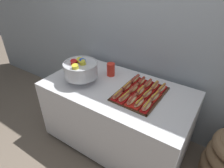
% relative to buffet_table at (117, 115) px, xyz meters
% --- Properties ---
extents(ground_plane, '(10.00, 10.00, 0.00)m').
position_rel_buffet_table_xyz_m(ground_plane, '(0.00, 0.00, -0.40)').
color(ground_plane, '#7A6B5B').
extents(back_wall, '(6.00, 0.10, 2.60)m').
position_rel_buffet_table_xyz_m(back_wall, '(0.00, 0.53, 0.90)').
color(back_wall, '#9EA8B2').
rests_on(back_wall, ground_plane).
extents(buffet_table, '(1.55, 0.84, 0.77)m').
position_rel_buffet_table_xyz_m(buffet_table, '(0.00, 0.00, 0.00)').
color(buffet_table, silver).
rests_on(buffet_table, ground_plane).
extents(serving_tray, '(0.42, 0.53, 0.01)m').
position_rel_buffet_table_xyz_m(serving_tray, '(0.25, 0.02, 0.37)').
color(serving_tray, '#472B19').
rests_on(serving_tray, buffet_table).
extents(hot_dog_0, '(0.06, 0.18, 0.06)m').
position_rel_buffet_table_xyz_m(hot_dog_0, '(0.09, -0.14, 0.40)').
color(hot_dog_0, '#B21414').
rests_on(hot_dog_0, serving_tray).
extents(hot_dog_1, '(0.07, 0.19, 0.06)m').
position_rel_buffet_table_xyz_m(hot_dog_1, '(0.17, -0.14, 0.40)').
color(hot_dog_1, red).
rests_on(hot_dog_1, serving_tray).
extents(hot_dog_2, '(0.08, 0.18, 0.06)m').
position_rel_buffet_table_xyz_m(hot_dog_2, '(0.24, -0.14, 0.40)').
color(hot_dog_2, red).
rests_on(hot_dog_2, serving_tray).
extents(hot_dog_3, '(0.07, 0.17, 0.06)m').
position_rel_buffet_table_xyz_m(hot_dog_3, '(0.32, -0.14, 0.40)').
color(hot_dog_3, red).
rests_on(hot_dog_3, serving_tray).
extents(hot_dog_4, '(0.07, 0.18, 0.06)m').
position_rel_buffet_table_xyz_m(hot_dog_4, '(0.39, -0.14, 0.40)').
color(hot_dog_4, '#B21414').
rests_on(hot_dog_4, serving_tray).
extents(hot_dog_5, '(0.06, 0.18, 0.06)m').
position_rel_buffet_table_xyz_m(hot_dog_5, '(0.10, 0.03, 0.40)').
color(hot_dog_5, '#B21414').
rests_on(hot_dog_5, serving_tray).
extents(hot_dog_6, '(0.07, 0.16, 0.06)m').
position_rel_buffet_table_xyz_m(hot_dog_6, '(0.17, 0.02, 0.40)').
color(hot_dog_6, '#B21414').
rests_on(hot_dog_6, serving_tray).
extents(hot_dog_7, '(0.07, 0.17, 0.06)m').
position_rel_buffet_table_xyz_m(hot_dog_7, '(0.25, 0.02, 0.40)').
color(hot_dog_7, red).
rests_on(hot_dog_7, serving_tray).
extents(hot_dog_8, '(0.07, 0.18, 0.06)m').
position_rel_buffet_table_xyz_m(hot_dog_8, '(0.32, 0.02, 0.40)').
color(hot_dog_8, '#B21414').
rests_on(hot_dog_8, serving_tray).
extents(hot_dog_9, '(0.08, 0.18, 0.06)m').
position_rel_buffet_table_xyz_m(hot_dog_9, '(0.40, 0.02, 0.40)').
color(hot_dog_9, red).
rests_on(hot_dog_9, serving_tray).
extents(hot_dog_10, '(0.06, 0.18, 0.06)m').
position_rel_buffet_table_xyz_m(hot_dog_10, '(0.10, 0.19, 0.40)').
color(hot_dog_10, '#B21414').
rests_on(hot_dog_10, serving_tray).
extents(hot_dog_11, '(0.07, 0.15, 0.06)m').
position_rel_buffet_table_xyz_m(hot_dog_11, '(0.18, 0.19, 0.40)').
color(hot_dog_11, '#B21414').
rests_on(hot_dog_11, serving_tray).
extents(hot_dog_12, '(0.06, 0.17, 0.06)m').
position_rel_buffet_table_xyz_m(hot_dog_12, '(0.25, 0.19, 0.40)').
color(hot_dog_12, '#B21414').
rests_on(hot_dog_12, serving_tray).
extents(hot_dog_13, '(0.07, 0.16, 0.06)m').
position_rel_buffet_table_xyz_m(hot_dog_13, '(0.33, 0.19, 0.40)').
color(hot_dog_13, '#B21414').
rests_on(hot_dog_13, serving_tray).
extents(hot_dog_14, '(0.07, 0.17, 0.06)m').
position_rel_buffet_table_xyz_m(hot_dog_14, '(0.40, 0.19, 0.40)').
color(hot_dog_14, red).
rests_on(hot_dog_14, serving_tray).
extents(punch_bowl, '(0.36, 0.36, 0.26)m').
position_rel_buffet_table_xyz_m(punch_bowl, '(-0.39, -0.11, 0.52)').
color(punch_bowl, silver).
rests_on(punch_bowl, buffet_table).
extents(cup_stack, '(0.09, 0.09, 0.15)m').
position_rel_buffet_table_xyz_m(cup_stack, '(-0.20, 0.18, 0.44)').
color(cup_stack, red).
rests_on(cup_stack, buffet_table).
extents(donut, '(0.13, 0.13, 0.04)m').
position_rel_buffet_table_xyz_m(donut, '(-0.52, 0.20, 0.38)').
color(donut, pink).
rests_on(donut, buffet_table).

